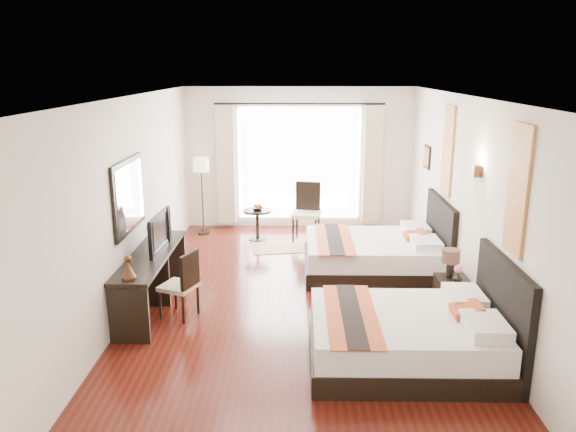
{
  "coord_description": "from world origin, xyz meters",
  "views": [
    {
      "loc": [
        -0.02,
        -7.33,
        3.17
      ],
      "look_at": [
        -0.16,
        0.35,
        1.12
      ],
      "focal_mm": 35.0,
      "sensor_mm": 36.0,
      "label": 1
    }
  ],
  "objects_px": {
    "table_lamp": "(451,258)",
    "side_table": "(257,225)",
    "nightstand": "(452,297)",
    "bed_near": "(412,335)",
    "television": "(153,232)",
    "window_chair": "(306,223)",
    "floor_lamp": "(201,170)",
    "desk_chair": "(180,297)",
    "vase": "(458,277)",
    "fruit_bowl": "(258,209)",
    "bed_far": "(377,254)",
    "console_desk": "(152,280)"
  },
  "relations": [
    {
      "from": "table_lamp",
      "to": "side_table",
      "type": "distance_m",
      "value": 4.21
    },
    {
      "from": "nightstand",
      "to": "bed_near",
      "type": "bearing_deg",
      "value": -121.75
    },
    {
      "from": "television",
      "to": "window_chair",
      "type": "relative_size",
      "value": 0.83
    },
    {
      "from": "nightstand",
      "to": "side_table",
      "type": "bearing_deg",
      "value": 130.94
    },
    {
      "from": "table_lamp",
      "to": "side_table",
      "type": "height_order",
      "value": "table_lamp"
    },
    {
      "from": "nightstand",
      "to": "floor_lamp",
      "type": "bearing_deg",
      "value": 136.87
    },
    {
      "from": "bed_near",
      "to": "desk_chair",
      "type": "relative_size",
      "value": 2.37
    },
    {
      "from": "bed_near",
      "to": "table_lamp",
      "type": "relative_size",
      "value": 5.71
    },
    {
      "from": "desk_chair",
      "to": "vase",
      "type": "bearing_deg",
      "value": -157.37
    },
    {
      "from": "floor_lamp",
      "to": "fruit_bowl",
      "type": "distance_m",
      "value": 1.35
    },
    {
      "from": "desk_chair",
      "to": "bed_far",
      "type": "bearing_deg",
      "value": -127.09
    },
    {
      "from": "floor_lamp",
      "to": "side_table",
      "type": "relative_size",
      "value": 2.56
    },
    {
      "from": "bed_far",
      "to": "vase",
      "type": "height_order",
      "value": "bed_far"
    },
    {
      "from": "table_lamp",
      "to": "fruit_bowl",
      "type": "height_order",
      "value": "table_lamp"
    },
    {
      "from": "bed_near",
      "to": "desk_chair",
      "type": "distance_m",
      "value": 3.0
    },
    {
      "from": "bed_far",
      "to": "table_lamp",
      "type": "xyz_separation_m",
      "value": [
        0.74,
        -1.46,
        0.44
      ]
    },
    {
      "from": "desk_chair",
      "to": "floor_lamp",
      "type": "height_order",
      "value": "floor_lamp"
    },
    {
      "from": "vase",
      "to": "window_chair",
      "type": "distance_m",
      "value": 3.88
    },
    {
      "from": "table_lamp",
      "to": "vase",
      "type": "distance_m",
      "value": 0.26
    },
    {
      "from": "bed_near",
      "to": "vase",
      "type": "distance_m",
      "value": 1.42
    },
    {
      "from": "desk_chair",
      "to": "floor_lamp",
      "type": "distance_m",
      "value": 3.92
    },
    {
      "from": "window_chair",
      "to": "console_desk",
      "type": "bearing_deg",
      "value": -25.09
    },
    {
      "from": "television",
      "to": "fruit_bowl",
      "type": "relative_size",
      "value": 4.27
    },
    {
      "from": "bed_near",
      "to": "desk_chair",
      "type": "xyz_separation_m",
      "value": [
        -2.79,
        1.11,
        -0.04
      ]
    },
    {
      "from": "console_desk",
      "to": "table_lamp",
      "type": "bearing_deg",
      "value": -1.61
    },
    {
      "from": "fruit_bowl",
      "to": "bed_near",
      "type": "bearing_deg",
      "value": -65.64
    },
    {
      "from": "floor_lamp",
      "to": "bed_near",
      "type": "bearing_deg",
      "value": -57.5
    },
    {
      "from": "bed_near",
      "to": "fruit_bowl",
      "type": "height_order",
      "value": "bed_near"
    },
    {
      "from": "table_lamp",
      "to": "side_table",
      "type": "xyz_separation_m",
      "value": [
        -2.75,
        3.15,
        -0.46
      ]
    },
    {
      "from": "nightstand",
      "to": "window_chair",
      "type": "relative_size",
      "value": 0.47
    },
    {
      "from": "nightstand",
      "to": "side_table",
      "type": "height_order",
      "value": "side_table"
    },
    {
      "from": "desk_chair",
      "to": "side_table",
      "type": "height_order",
      "value": "desk_chair"
    },
    {
      "from": "table_lamp",
      "to": "floor_lamp",
      "type": "relative_size",
      "value": 0.25
    },
    {
      "from": "console_desk",
      "to": "side_table",
      "type": "height_order",
      "value": "console_desk"
    },
    {
      "from": "side_table",
      "to": "fruit_bowl",
      "type": "distance_m",
      "value": 0.32
    },
    {
      "from": "table_lamp",
      "to": "bed_far",
      "type": "bearing_deg",
      "value": 117.0
    },
    {
      "from": "television",
      "to": "side_table",
      "type": "relative_size",
      "value": 1.52
    },
    {
      "from": "bed_near",
      "to": "bed_far",
      "type": "distance_m",
      "value": 2.77
    },
    {
      "from": "fruit_bowl",
      "to": "floor_lamp",
      "type": "bearing_deg",
      "value": 158.4
    },
    {
      "from": "bed_near",
      "to": "side_table",
      "type": "xyz_separation_m",
      "value": [
        -2.02,
        4.47,
        -0.02
      ]
    },
    {
      "from": "bed_near",
      "to": "nightstand",
      "type": "xyz_separation_m",
      "value": [
        0.77,
        1.25,
        -0.07
      ]
    },
    {
      "from": "television",
      "to": "fruit_bowl",
      "type": "height_order",
      "value": "television"
    },
    {
      "from": "table_lamp",
      "to": "television",
      "type": "height_order",
      "value": "television"
    },
    {
      "from": "bed_far",
      "to": "console_desk",
      "type": "distance_m",
      "value": 3.5
    },
    {
      "from": "television",
      "to": "side_table",
      "type": "distance_m",
      "value": 3.2
    },
    {
      "from": "television",
      "to": "nightstand",
      "type": "bearing_deg",
      "value": -91.71
    },
    {
      "from": "bed_far",
      "to": "side_table",
      "type": "relative_size",
      "value": 3.65
    },
    {
      "from": "nightstand",
      "to": "console_desk",
      "type": "relative_size",
      "value": 0.23
    },
    {
      "from": "fruit_bowl",
      "to": "vase",
      "type": "bearing_deg",
      "value": -49.64
    },
    {
      "from": "floor_lamp",
      "to": "fruit_bowl",
      "type": "xyz_separation_m",
      "value": [
        1.1,
        -0.43,
        -0.65
      ]
    }
  ]
}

